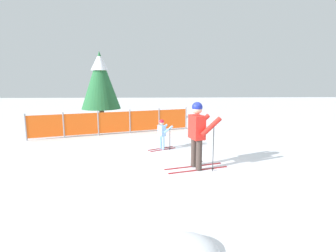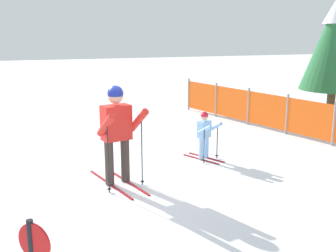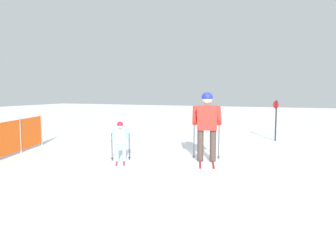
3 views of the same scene
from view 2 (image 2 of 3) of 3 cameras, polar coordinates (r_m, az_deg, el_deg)
ground_plane at (r=7.98m, az=-8.99°, el=-7.20°), size 60.00×60.00×0.00m
skier_adult at (r=7.44m, az=-6.92°, el=-0.04°), size 1.72×0.93×1.78m
skier_child at (r=8.93m, az=5.01°, el=-0.79°), size 0.96×0.69×1.04m
safety_fence at (r=11.88m, az=13.24°, el=2.11°), size 6.56×2.31×1.07m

